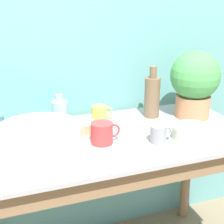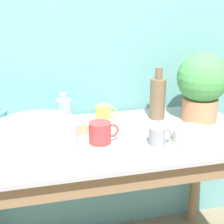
{
  "view_description": "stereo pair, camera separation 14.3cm",
  "coord_description": "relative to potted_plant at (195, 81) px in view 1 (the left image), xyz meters",
  "views": [
    {
      "loc": [
        -0.45,
        -0.94,
        1.42
      ],
      "look_at": [
        0.0,
        0.33,
        0.94
      ],
      "focal_mm": 50.0,
      "sensor_mm": 36.0,
      "label": 1
    },
    {
      "loc": [
        -0.31,
        -0.98,
        1.42
      ],
      "look_at": [
        0.0,
        0.33,
        0.94
      ],
      "focal_mm": 50.0,
      "sensor_mm": 36.0,
      "label": 2
    }
  ],
  "objects": [
    {
      "name": "bowl_small_cream",
      "position": [
        -0.16,
        -0.24,
        -0.17
      ],
      "size": [
        0.18,
        0.18,
        0.06
      ],
      "color": "beige",
      "rests_on": "counter_table"
    },
    {
      "name": "potted_plant",
      "position": [
        0.0,
        0.0,
        0.0
      ],
      "size": [
        0.26,
        0.26,
        0.36
      ],
      "color": "tan",
      "rests_on": "counter_table"
    },
    {
      "name": "bottle_short",
      "position": [
        -0.7,
        0.13,
        -0.13
      ],
      "size": [
        0.08,
        0.08,
        0.16
      ],
      "color": "#93B2BC",
      "rests_on": "counter_table"
    },
    {
      "name": "wall_back",
      "position": [
        -0.5,
        0.28,
        0.18
      ],
      "size": [
        6.0,
        0.05,
        2.4
      ],
      "color": "#609E9E",
      "rests_on": "ground_plane"
    },
    {
      "name": "counter_table",
      "position": [
        -0.5,
        -0.13,
        -0.36
      ],
      "size": [
        1.35,
        0.65,
        0.82
      ],
      "color": "#846647",
      "rests_on": "ground_plane"
    },
    {
      "name": "mug_yellow",
      "position": [
        -0.49,
        0.11,
        -0.16
      ],
      "size": [
        0.11,
        0.08,
        0.08
      ],
      "color": "#E5CC4C",
      "rests_on": "counter_table"
    },
    {
      "name": "bowl_small_tan",
      "position": [
        -0.62,
        0.0,
        -0.17
      ],
      "size": [
        0.14,
        0.14,
        0.05
      ],
      "color": "tan",
      "rests_on": "counter_table"
    },
    {
      "name": "mug_red",
      "position": [
        -0.57,
        -0.16,
        -0.15
      ],
      "size": [
        0.14,
        0.1,
        0.1
      ],
      "color": "#C63838",
      "rests_on": "counter_table"
    },
    {
      "name": "bottle_tall",
      "position": [
        -0.21,
        0.08,
        -0.08
      ],
      "size": [
        0.08,
        0.08,
        0.28
      ],
      "color": "brown",
      "rests_on": "counter_table"
    },
    {
      "name": "mug_grey",
      "position": [
        -0.33,
        -0.23,
        -0.16
      ],
      "size": [
        0.11,
        0.07,
        0.08
      ],
      "color": "gray",
      "rests_on": "counter_table"
    },
    {
      "name": "bowl_wash_large",
      "position": [
        -0.84,
        -0.15,
        -0.14
      ],
      "size": [
        0.36,
        0.36,
        0.11
      ],
      "color": "silver",
      "rests_on": "counter_table"
    }
  ]
}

